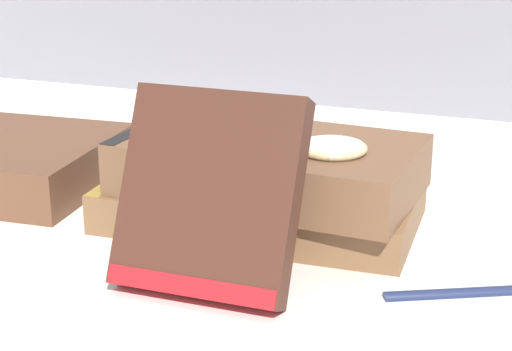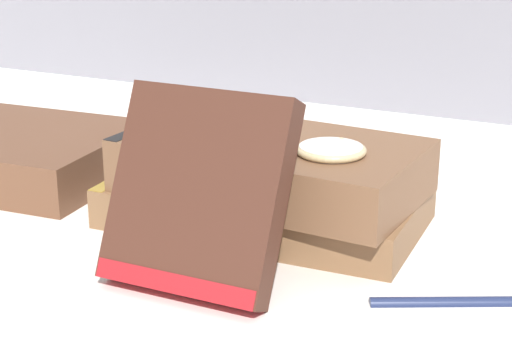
{
  "view_description": "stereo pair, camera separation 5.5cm",
  "coord_description": "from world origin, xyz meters",
  "px_view_note": "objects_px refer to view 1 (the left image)",
  "views": [
    {
      "loc": [
        0.24,
        -0.54,
        0.24
      ],
      "look_at": [
        0.05,
        -0.01,
        0.05
      ],
      "focal_mm": 60.0,
      "sensor_mm": 36.0,
      "label": 1
    },
    {
      "loc": [
        0.29,
        -0.52,
        0.24
      ],
      "look_at": [
        0.05,
        -0.01,
        0.05
      ],
      "focal_mm": 60.0,
      "sensor_mm": 36.0,
      "label": 2
    }
  ],
  "objects_px": {
    "book_leaning_front": "(209,202)",
    "book_flat_top": "(262,164)",
    "book_flat_bottom": "(254,203)",
    "fountain_pen": "(486,287)",
    "pocket_watch": "(331,149)"
  },
  "relations": [
    {
      "from": "book_leaning_front",
      "to": "book_flat_top",
      "type": "bearing_deg",
      "value": 91.44
    },
    {
      "from": "book_leaning_front",
      "to": "pocket_watch",
      "type": "relative_size",
      "value": 2.4
    },
    {
      "from": "book_flat_bottom",
      "to": "book_leaning_front",
      "type": "relative_size",
      "value": 1.89
    },
    {
      "from": "book_flat_top",
      "to": "fountain_pen",
      "type": "relative_size",
      "value": 1.8
    },
    {
      "from": "book_flat_top",
      "to": "pocket_watch",
      "type": "height_order",
      "value": "pocket_watch"
    },
    {
      "from": "fountain_pen",
      "to": "book_leaning_front",
      "type": "bearing_deg",
      "value": 169.99
    },
    {
      "from": "book_flat_bottom",
      "to": "fountain_pen",
      "type": "distance_m",
      "value": 0.19
    },
    {
      "from": "book_leaning_front",
      "to": "fountain_pen",
      "type": "xyz_separation_m",
      "value": [
        0.17,
        0.05,
        -0.05
      ]
    },
    {
      "from": "pocket_watch",
      "to": "fountain_pen",
      "type": "xyz_separation_m",
      "value": [
        0.11,
        -0.04,
        -0.07
      ]
    },
    {
      "from": "book_leaning_front",
      "to": "pocket_watch",
      "type": "bearing_deg",
      "value": 58.73
    },
    {
      "from": "book_leaning_front",
      "to": "fountain_pen",
      "type": "distance_m",
      "value": 0.18
    },
    {
      "from": "book_flat_bottom",
      "to": "pocket_watch",
      "type": "xyz_separation_m",
      "value": [
        0.06,
        -0.02,
        0.06
      ]
    },
    {
      "from": "pocket_watch",
      "to": "fountain_pen",
      "type": "bearing_deg",
      "value": -19.31
    },
    {
      "from": "fountain_pen",
      "to": "book_flat_top",
      "type": "bearing_deg",
      "value": 134.94
    },
    {
      "from": "book_flat_top",
      "to": "pocket_watch",
      "type": "relative_size",
      "value": 4.24
    }
  ]
}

